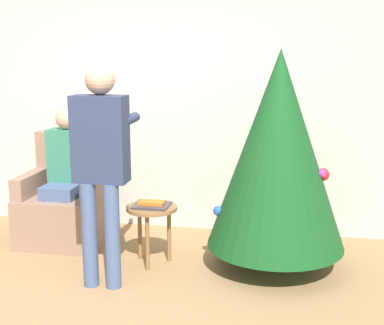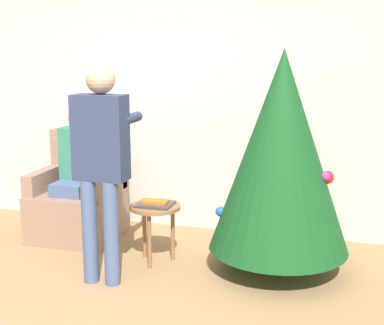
% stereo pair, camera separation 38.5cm
% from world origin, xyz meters
% --- Properties ---
extents(wall_back, '(8.00, 0.06, 2.70)m').
position_xyz_m(wall_back, '(0.00, 2.23, 1.35)').
color(wall_back, beige).
rests_on(wall_back, ground_plane).
extents(christmas_tree, '(1.15, 1.15, 1.84)m').
position_xyz_m(christmas_tree, '(1.08, 1.32, 1.02)').
color(christmas_tree, brown).
rests_on(christmas_tree, ground_plane).
extents(armchair, '(0.80, 0.72, 1.03)m').
position_xyz_m(armchair, '(-0.92, 1.63, 0.35)').
color(armchair, '#93705B').
rests_on(armchair, ground_plane).
extents(person_seated, '(0.36, 0.46, 1.28)m').
position_xyz_m(person_seated, '(-0.92, 1.60, 0.71)').
color(person_seated, '#475B84').
rests_on(person_seated, ground_plane).
extents(person_standing, '(0.43, 0.57, 1.72)m').
position_xyz_m(person_standing, '(-0.23, 0.74, 1.03)').
color(person_standing, '#475B84').
rests_on(person_standing, ground_plane).
extents(side_stool, '(0.44, 0.44, 0.51)m').
position_xyz_m(side_stool, '(0.03, 1.21, 0.43)').
color(side_stool, olive).
rests_on(side_stool, ground_plane).
extents(laptop, '(0.30, 0.25, 0.02)m').
position_xyz_m(laptop, '(0.03, 1.21, 0.52)').
color(laptop, '#38383D').
rests_on(laptop, side_stool).
extents(book, '(0.21, 0.12, 0.02)m').
position_xyz_m(book, '(0.03, 1.21, 0.54)').
color(book, orange).
rests_on(book, laptop).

